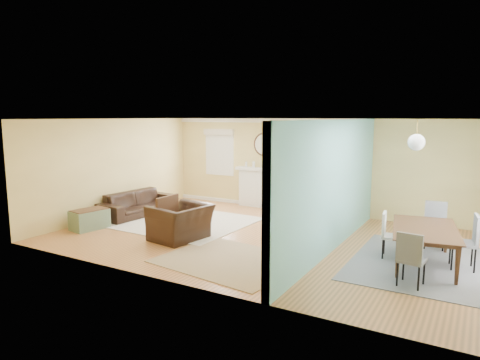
{
  "coord_description": "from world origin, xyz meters",
  "views": [
    {
      "loc": [
        4.07,
        -8.18,
        2.66
      ],
      "look_at": [
        -0.8,
        0.3,
        1.2
      ],
      "focal_mm": 32.0,
      "sensor_mm": 36.0,
      "label": 1
    }
  ],
  "objects_px": {
    "green_chair": "(303,206)",
    "dining_table": "(426,247)",
    "credenza": "(344,211)",
    "eames_chair": "(181,222)",
    "sofa": "(139,203)"
  },
  "relations": [
    {
      "from": "green_chair",
      "to": "dining_table",
      "type": "relative_size",
      "value": 0.39
    },
    {
      "from": "green_chair",
      "to": "credenza",
      "type": "distance_m",
      "value": 1.22
    },
    {
      "from": "eames_chair",
      "to": "green_chair",
      "type": "xyz_separation_m",
      "value": [
        1.6,
        3.14,
        -0.04
      ]
    },
    {
      "from": "sofa",
      "to": "eames_chair",
      "type": "height_order",
      "value": "eames_chair"
    },
    {
      "from": "sofa",
      "to": "dining_table",
      "type": "height_order",
      "value": "dining_table"
    },
    {
      "from": "green_chair",
      "to": "dining_table",
      "type": "height_order",
      "value": "green_chair"
    },
    {
      "from": "green_chair",
      "to": "dining_table",
      "type": "bearing_deg",
      "value": -170.27
    },
    {
      "from": "green_chair",
      "to": "eames_chair",
      "type": "bearing_deg",
      "value": 107.19
    },
    {
      "from": "eames_chair",
      "to": "credenza",
      "type": "relative_size",
      "value": 0.74
    },
    {
      "from": "eames_chair",
      "to": "credenza",
      "type": "distance_m",
      "value": 3.95
    },
    {
      "from": "eames_chair",
      "to": "green_chair",
      "type": "height_order",
      "value": "eames_chair"
    },
    {
      "from": "dining_table",
      "to": "sofa",
      "type": "bearing_deg",
      "value": 77.64
    },
    {
      "from": "eames_chair",
      "to": "green_chair",
      "type": "relative_size",
      "value": 1.57
    },
    {
      "from": "dining_table",
      "to": "credenza",
      "type": "bearing_deg",
      "value": 37.84
    },
    {
      "from": "sofa",
      "to": "credenza",
      "type": "relative_size",
      "value": 1.38
    }
  ]
}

